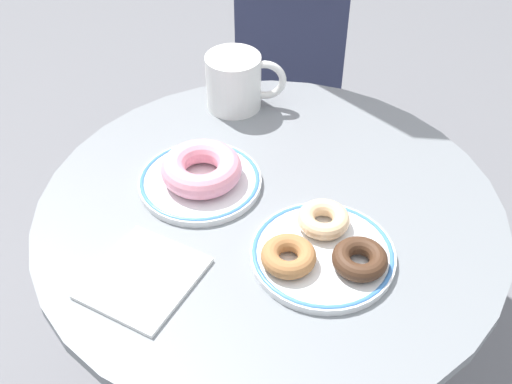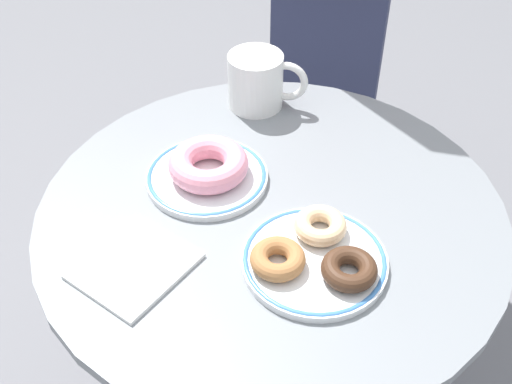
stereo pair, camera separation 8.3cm
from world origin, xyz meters
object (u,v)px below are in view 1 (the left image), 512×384
at_px(plate_left, 200,181).
at_px(donut_cinnamon, 288,256).
at_px(cafe_table, 268,310).
at_px(paper_napkin, 144,278).
at_px(plate_right, 323,254).
at_px(donut_glazed, 325,218).
at_px(coffee_mug, 236,82).
at_px(donut_pink_frosted, 201,169).
at_px(donut_chocolate, 360,259).

height_order(plate_left, donut_cinnamon, donut_cinnamon).
height_order(cafe_table, paper_napkin, paper_napkin).
distance_m(cafe_table, plate_right, 0.26).
xyz_separation_m(donut_glazed, coffee_mug, (-0.27, 0.17, 0.02)).
relative_size(plate_left, paper_napkin, 1.32).
distance_m(donut_glazed, donut_cinnamon, 0.08).
bearing_deg(donut_pink_frosted, cafe_table, 9.45).
height_order(cafe_table, donut_pink_frosted, donut_pink_frosted).
bearing_deg(donut_glazed, donut_chocolate, -27.49).
xyz_separation_m(donut_cinnamon, coffee_mug, (-0.27, 0.25, 0.02)).
height_order(paper_napkin, coffee_mug, coffee_mug).
bearing_deg(donut_chocolate, cafe_table, 167.71).
bearing_deg(plate_right, plate_left, 174.88).
height_order(plate_left, donut_chocolate, donut_chocolate).
distance_m(plate_right, paper_napkin, 0.22).
bearing_deg(plate_right, cafe_table, 160.05).
relative_size(plate_left, donut_pink_frosted, 1.54).
distance_m(donut_cinnamon, coffee_mug, 0.37).
bearing_deg(donut_cinnamon, cafe_table, 135.67).
xyz_separation_m(plate_right, donut_chocolate, (0.05, 0.01, 0.02)).
bearing_deg(donut_glazed, plate_left, -173.12).
bearing_deg(paper_napkin, cafe_table, 75.07).
height_order(cafe_table, coffee_mug, coffee_mug).
distance_m(donut_glazed, paper_napkin, 0.24).
bearing_deg(plate_left, coffee_mug, 112.11).
bearing_deg(plate_left, cafe_table, 10.42).
distance_m(cafe_table, donut_chocolate, 0.30).
bearing_deg(coffee_mug, donut_chocolate, -31.03).
relative_size(donut_pink_frosted, paper_napkin, 0.86).
bearing_deg(plate_left, plate_right, -5.12).
distance_m(plate_left, donut_glazed, 0.19).
bearing_deg(paper_napkin, coffee_mug, 109.80).
bearing_deg(plate_right, paper_napkin, -135.36).
bearing_deg(cafe_table, coffee_mug, 137.25).
height_order(cafe_table, donut_cinnamon, donut_cinnamon).
bearing_deg(cafe_table, donut_chocolate, -12.29).
relative_size(plate_left, plate_right, 0.96).
xyz_separation_m(cafe_table, plate_right, (0.11, -0.04, 0.24)).
relative_size(donut_chocolate, donut_cinnamon, 1.00).
bearing_deg(plate_left, donut_chocolate, -3.08).
distance_m(donut_pink_frosted, paper_napkin, 0.19).
bearing_deg(donut_pink_frosted, donut_cinnamon, -18.54).
xyz_separation_m(plate_left, donut_pink_frosted, (0.00, 0.00, 0.02)).
xyz_separation_m(plate_left, coffee_mug, (-0.08, 0.19, 0.04)).
bearing_deg(donut_glazed, donut_cinnamon, -91.28).
xyz_separation_m(plate_left, paper_napkin, (0.05, -0.18, -0.00)).
bearing_deg(donut_chocolate, plate_right, -173.95).
bearing_deg(paper_napkin, plate_left, 107.22).
relative_size(cafe_table, donut_chocolate, 10.26).
relative_size(plate_right, donut_glazed, 2.68).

